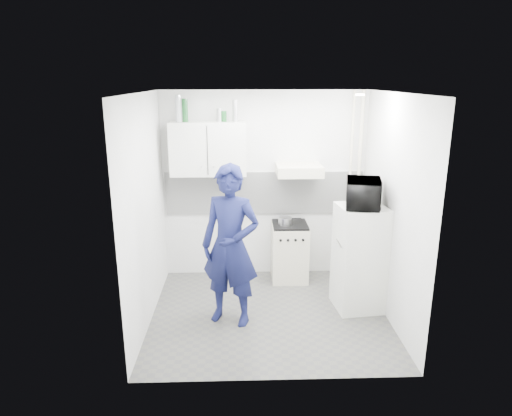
{
  "coord_description": "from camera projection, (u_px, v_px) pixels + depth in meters",
  "views": [
    {
      "loc": [
        -0.32,
        -4.94,
        2.75
      ],
      "look_at": [
        -0.15,
        0.3,
        1.25
      ],
      "focal_mm": 32.0,
      "sensor_mm": 36.0,
      "label": 1
    }
  ],
  "objects": [
    {
      "name": "wall_left",
      "position": [
        145.0,
        212.0,
        5.11
      ],
      "size": [
        0.0,
        2.6,
        2.6
      ],
      "primitive_type": "plane",
      "rotation": [
        1.57,
        0.0,
        1.57
      ],
      "color": "white",
      "rests_on": "floor"
    },
    {
      "name": "bottle_b",
      "position": [
        185.0,
        110.0,
        5.87
      ],
      "size": [
        0.08,
        0.08,
        0.29
      ],
      "primitive_type": "cylinder",
      "color": "#144C1E",
      "rests_on": "upper_cabinet"
    },
    {
      "name": "bottle_e",
      "position": [
        235.0,
        111.0,
        5.89
      ],
      "size": [
        0.07,
        0.07,
        0.28
      ],
      "primitive_type": "cylinder",
      "color": "silver",
      "rests_on": "upper_cabinet"
    },
    {
      "name": "bottle_a",
      "position": [
        178.0,
        108.0,
        5.86
      ],
      "size": [
        0.08,
        0.08,
        0.34
      ],
      "primitive_type": "cylinder",
      "color": "#B2B7BC",
      "rests_on": "upper_cabinet"
    },
    {
      "name": "backsplash",
      "position": [
        264.0,
        193.0,
        6.37
      ],
      "size": [
        2.74,
        0.03,
        0.6
      ],
      "primitive_type": "cube",
      "color": "white",
      "rests_on": "wall_back"
    },
    {
      "name": "canister_a",
      "position": [
        219.0,
        115.0,
        5.9
      ],
      "size": [
        0.07,
        0.07,
        0.17
      ],
      "primitive_type": "cylinder",
      "color": "silver",
      "rests_on": "upper_cabinet"
    },
    {
      "name": "canister_b",
      "position": [
        224.0,
        116.0,
        5.9
      ],
      "size": [
        0.07,
        0.07,
        0.14
      ],
      "primitive_type": "cylinder",
      "color": "#144C1E",
      "rests_on": "upper_cabinet"
    },
    {
      "name": "stove",
      "position": [
        289.0,
        253.0,
        6.38
      ],
      "size": [
        0.49,
        0.49,
        0.79
      ],
      "primitive_type": "cube",
      "color": "beige",
      "rests_on": "floor"
    },
    {
      "name": "pipe_a",
      "position": [
        358.0,
        186.0,
        6.32
      ],
      "size": [
        0.05,
        0.05,
        2.6
      ],
      "primitive_type": "cylinder",
      "color": "beige",
      "rests_on": "floor"
    },
    {
      "name": "saucepan",
      "position": [
        285.0,
        221.0,
        6.22
      ],
      "size": [
        0.18,
        0.18,
        0.1
      ],
      "primitive_type": "cylinder",
      "color": "silver",
      "rests_on": "stove_top"
    },
    {
      "name": "ceiling_spot_fixture",
      "position": [
        360.0,
        95.0,
        5.03
      ],
      "size": [
        0.1,
        0.1,
        0.02
      ],
      "primitive_type": "cylinder",
      "color": "white",
      "rests_on": "ceiling"
    },
    {
      "name": "pipe_b",
      "position": [
        349.0,
        186.0,
        6.32
      ],
      "size": [
        0.04,
        0.04,
        2.6
      ],
      "primitive_type": "cylinder",
      "color": "beige",
      "rests_on": "floor"
    },
    {
      "name": "fridge",
      "position": [
        359.0,
        258.0,
        5.52
      ],
      "size": [
        0.6,
        0.6,
        1.3
      ],
      "primitive_type": "cube",
      "rotation": [
        0.0,
        0.0,
        0.12
      ],
      "color": "white",
      "rests_on": "floor"
    },
    {
      "name": "range_hood",
      "position": [
        299.0,
        170.0,
        6.06
      ],
      "size": [
        0.6,
        0.5,
        0.14
      ],
      "primitive_type": "cube",
      "color": "beige",
      "rests_on": "wall_back"
    },
    {
      "name": "upper_cabinet",
      "position": [
        208.0,
        149.0,
        6.01
      ],
      "size": [
        1.0,
        0.35,
        0.7
      ],
      "primitive_type": "cube",
      "color": "white",
      "rests_on": "wall_back"
    },
    {
      "name": "wall_back",
      "position": [
        264.0,
        186.0,
        6.36
      ],
      "size": [
        2.8,
        0.0,
        2.8
      ],
      "primitive_type": "plane",
      "rotation": [
        1.57,
        0.0,
        0.0
      ],
      "color": "white",
      "rests_on": "floor"
    },
    {
      "name": "ceiling",
      "position": [
        271.0,
        93.0,
        4.8
      ],
      "size": [
        2.8,
        2.8,
        0.0
      ],
      "primitive_type": "plane",
      "color": "white",
      "rests_on": "wall_back"
    },
    {
      "name": "stove_top",
      "position": [
        290.0,
        225.0,
        6.26
      ],
      "size": [
        0.47,
        0.47,
        0.03
      ],
      "primitive_type": "cube",
      "color": "black",
      "rests_on": "stove"
    },
    {
      "name": "person",
      "position": [
        230.0,
        246.0,
        5.12
      ],
      "size": [
        0.79,
        0.65,
        1.86
      ],
      "primitive_type": "imported",
      "rotation": [
        0.0,
        0.0,
        -0.35
      ],
      "color": "#121642",
      "rests_on": "floor"
    },
    {
      "name": "floor",
      "position": [
        269.0,
        314.0,
        5.51
      ],
      "size": [
        2.8,
        2.8,
        0.0
      ],
      "primitive_type": "plane",
      "color": "#52524A",
      "rests_on": "ground"
    },
    {
      "name": "microwave",
      "position": [
        363.0,
        193.0,
        5.3
      ],
      "size": [
        0.64,
        0.5,
        0.32
      ],
      "primitive_type": "imported",
      "rotation": [
        0.0,
        0.0,
        1.35
      ],
      "color": "black",
      "rests_on": "fridge"
    },
    {
      "name": "wall_right",
      "position": [
        392.0,
        210.0,
        5.2
      ],
      "size": [
        0.0,
        2.6,
        2.6
      ],
      "primitive_type": "plane",
      "rotation": [
        1.57,
        0.0,
        -1.57
      ],
      "color": "white",
      "rests_on": "floor"
    }
  ]
}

